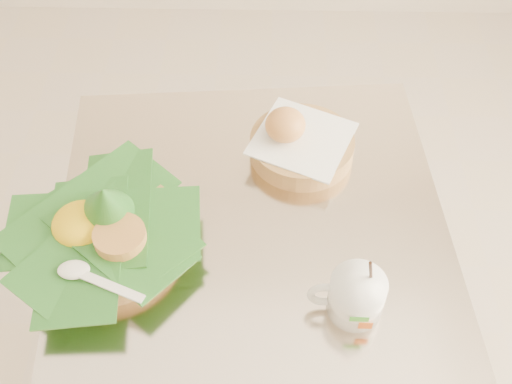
{
  "coord_description": "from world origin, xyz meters",
  "views": [
    {
      "loc": [
        0.2,
        -0.66,
        1.67
      ],
      "look_at": [
        0.19,
        0.05,
        0.82
      ],
      "focal_mm": 45.0,
      "sensor_mm": 36.0,
      "label": 1
    }
  ],
  "objects_px": {
    "bread_basket": "(299,142)",
    "cafe_table": "(253,282)",
    "coffee_mug": "(355,295)",
    "rice_basket": "(103,228)"
  },
  "relations": [
    {
      "from": "coffee_mug",
      "to": "rice_basket",
      "type": "bearing_deg",
      "value": 163.9
    },
    {
      "from": "cafe_table",
      "to": "rice_basket",
      "type": "xyz_separation_m",
      "value": [
        -0.25,
        -0.06,
        0.27
      ]
    },
    {
      "from": "cafe_table",
      "to": "bread_basket",
      "type": "distance_m",
      "value": 0.31
    },
    {
      "from": "cafe_table",
      "to": "bread_basket",
      "type": "xyz_separation_m",
      "value": [
        0.09,
        0.16,
        0.25
      ]
    },
    {
      "from": "cafe_table",
      "to": "coffee_mug",
      "type": "distance_m",
      "value": 0.36
    },
    {
      "from": "bread_basket",
      "to": "cafe_table",
      "type": "bearing_deg",
      "value": -118.39
    },
    {
      "from": "rice_basket",
      "to": "cafe_table",
      "type": "bearing_deg",
      "value": 14.0
    },
    {
      "from": "rice_basket",
      "to": "coffee_mug",
      "type": "bearing_deg",
      "value": -16.1
    },
    {
      "from": "cafe_table",
      "to": "bread_basket",
      "type": "bearing_deg",
      "value": 61.61
    },
    {
      "from": "cafe_table",
      "to": "rice_basket",
      "type": "bearing_deg",
      "value": -166.0
    }
  ]
}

